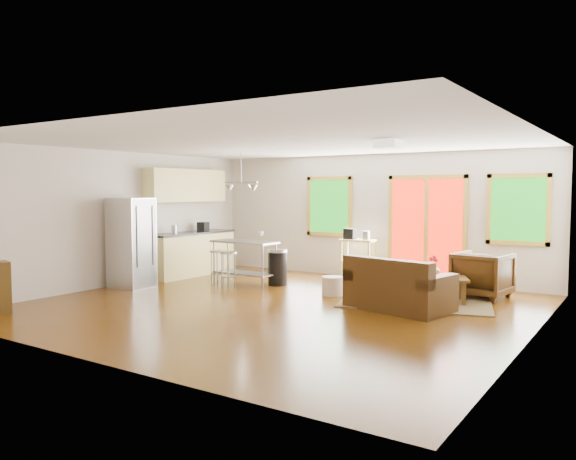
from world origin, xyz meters
The scene contains 27 objects.
floor centered at (0.00, 0.00, -0.01)m, with size 7.50×7.00×0.02m, color #3D2005.
ceiling centered at (0.00, 0.00, 2.61)m, with size 7.50×7.00×0.02m, color silver.
back_wall centered at (0.00, 3.51, 1.30)m, with size 7.50×0.02×2.60m, color beige.
left_wall centered at (-3.76, 0.00, 1.30)m, with size 0.02×7.00×2.60m, color beige.
right_wall centered at (3.76, 0.00, 1.30)m, with size 0.02×7.00×2.60m, color beige.
front_wall centered at (0.00, -3.51, 1.30)m, with size 7.50×0.02×2.60m, color beige.
window_left centered at (-1.00, 3.46, 1.50)m, with size 1.10×0.05×1.30m.
french_doors centered at (1.20, 3.46, 1.10)m, with size 1.60×0.05×2.10m.
window_right centered at (2.90, 3.46, 1.50)m, with size 1.10×0.05×1.30m.
rug centered at (1.70, 1.59, 0.01)m, with size 2.38×1.83×0.02m, color #3D5734.
loveseat centered at (1.71, 0.77, 0.32)m, with size 1.68×1.17×0.82m.
coffee_table centered at (1.97, 1.66, 0.36)m, with size 1.23×1.01×0.42m.
armchair centered at (2.54, 2.51, 0.44)m, with size 0.85×0.79×0.87m, color black.
ottoman centered at (1.19, 2.31, 0.20)m, with size 0.60×0.60×0.40m, color black.
pouf centered at (0.28, 1.30, 0.17)m, with size 0.38×0.38×0.33m, color beige.
vase centered at (1.87, 1.95, 0.53)m, with size 0.22×0.23×0.35m.
book centered at (1.99, 1.97, 0.55)m, with size 0.22×0.03×0.29m, color maroon.
cabinets centered at (-3.49, 1.70, 0.93)m, with size 0.64×2.24×2.30m.
refrigerator centered at (-3.31, -0.07, 0.85)m, with size 0.74×0.71×1.70m.
island centered at (-1.73, 1.37, 0.59)m, with size 1.37×0.59×0.86m.
cup centered at (-1.51, 1.61, 1.01)m, with size 0.12×0.09×0.12m, color silver.
bar_stool_a centered at (-2.27, 1.20, 0.49)m, with size 0.34×0.34×0.65m.
bar_stool_b centered at (-1.79, 0.95, 0.51)m, with size 0.37×0.37×0.68m.
trash_can centered at (-1.13, 1.64, 0.35)m, with size 0.42×0.42×0.70m.
kitchen_cart centered at (-0.14, 3.09, 0.72)m, with size 0.74×0.52×1.06m.
ceiling_flush centered at (1.60, 0.60, 2.53)m, with size 0.35×0.35×0.12m, color white.
pendant_light centered at (-1.90, 1.50, 1.90)m, with size 0.80×0.18×0.79m.
Camera 1 is at (4.99, -7.29, 1.83)m, focal length 35.00 mm.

